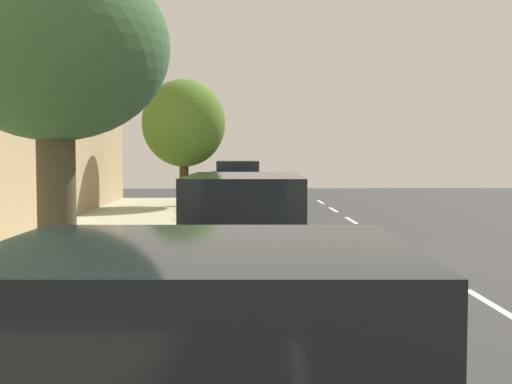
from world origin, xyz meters
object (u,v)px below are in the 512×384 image
bicycle_at_curb (219,211)px  street_tree_mid_block (54,52)px  cyclist_with_backpack (213,190)px  parked_sedan_grey_second (233,210)px  street_tree_near_cyclist (184,123)px  parked_suv_dark_blue_nearest (238,184)px  parked_suv_silver_mid (244,239)px

bicycle_at_curb → street_tree_mid_block: street_tree_mid_block is taller
street_tree_mid_block → bicycle_at_curb: bearing=-96.5°
street_tree_mid_block → cyclist_with_backpack: bearing=-95.4°
bicycle_at_curb → parked_sedan_grey_second: bearing=96.6°
bicycle_at_curb → street_tree_mid_block: (1.59, 14.08, 3.17)m
cyclist_with_backpack → street_tree_near_cyclist: street_tree_near_cyclist is taller
parked_suv_dark_blue_nearest → parked_suv_silver_mid: size_ratio=0.99×
cyclist_with_backpack → street_tree_near_cyclist: 5.41m
parked_suv_silver_mid → cyclist_with_backpack: parked_suv_silver_mid is taller
street_tree_near_cyclist → street_tree_mid_block: bearing=90.0°
cyclist_with_backpack → parked_suv_silver_mid: bearing=94.2°
parked_suv_dark_blue_nearest → cyclist_with_backpack: parked_suv_dark_blue_nearest is taller
parked_suv_dark_blue_nearest → cyclist_with_backpack: size_ratio=2.77×
parked_suv_dark_blue_nearest → bicycle_at_curb: 5.17m
cyclist_with_backpack → street_tree_mid_block: 14.83m
parked_sedan_grey_second → street_tree_mid_block: street_tree_mid_block is taller
parked_suv_dark_blue_nearest → cyclist_with_backpack: bearing=79.8°
parked_sedan_grey_second → street_tree_near_cyclist: size_ratio=0.86×
parked_suv_dark_blue_nearest → bicycle_at_curb: bearing=83.1°
parked_suv_silver_mid → street_tree_mid_block: street_tree_mid_block is taller
bicycle_at_curb → street_tree_near_cyclist: size_ratio=0.29×
parked_suv_silver_mid → cyclist_with_backpack: bearing=-85.8°
parked_sedan_grey_second → parked_suv_silver_mid: (-0.23, 8.07, 0.27)m
parked_suv_dark_blue_nearest → parked_sedan_grey_second: 9.29m
parked_sedan_grey_second → street_tree_mid_block: bearing=78.2°
parked_sedan_grey_second → street_tree_mid_block: size_ratio=0.97×
parked_sedan_grey_second → street_tree_near_cyclist: (2.08, -9.27, 2.76)m
parked_sedan_grey_second → cyclist_with_backpack: size_ratio=2.63×
bicycle_at_curb → street_tree_near_cyclist: bearing=-72.6°
parked_suv_dark_blue_nearest → street_tree_near_cyclist: street_tree_near_cyclist is taller
parked_sedan_grey_second → cyclist_with_backpack: 4.72m
parked_suv_silver_mid → bicycle_at_curb: size_ratio=3.11×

